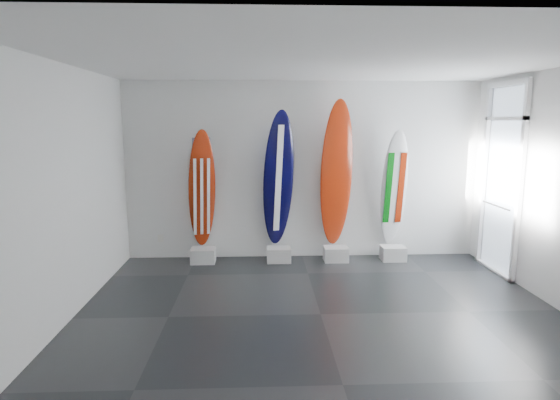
{
  "coord_description": "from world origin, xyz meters",
  "views": [
    {
      "loc": [
        -0.73,
        -5.32,
        2.34
      ],
      "look_at": [
        -0.44,
        1.4,
        1.19
      ],
      "focal_mm": 29.65,
      "sensor_mm": 36.0,
      "label": 1
    }
  ],
  "objects_px": {
    "surfboard_usa": "(202,189)",
    "surfboard_swiss": "(336,174)",
    "surfboard_navy": "(278,180)",
    "surfboard_italy": "(394,188)"
  },
  "relations": [
    {
      "from": "surfboard_usa",
      "to": "surfboard_swiss",
      "type": "height_order",
      "value": "surfboard_swiss"
    },
    {
      "from": "surfboard_usa",
      "to": "surfboard_italy",
      "type": "height_order",
      "value": "surfboard_usa"
    },
    {
      "from": "surfboard_usa",
      "to": "surfboard_swiss",
      "type": "distance_m",
      "value": 2.25
    },
    {
      "from": "surfboard_usa",
      "to": "surfboard_swiss",
      "type": "xyz_separation_m",
      "value": [
        2.23,
        0.0,
        0.24
      ]
    },
    {
      "from": "surfboard_navy",
      "to": "surfboard_swiss",
      "type": "relative_size",
      "value": 0.94
    },
    {
      "from": "surfboard_usa",
      "to": "surfboard_swiss",
      "type": "bearing_deg",
      "value": -17.97
    },
    {
      "from": "surfboard_navy",
      "to": "surfboard_italy",
      "type": "bearing_deg",
      "value": -15.53
    },
    {
      "from": "surfboard_italy",
      "to": "surfboard_usa",
      "type": "bearing_deg",
      "value": 175.56
    },
    {
      "from": "surfboard_usa",
      "to": "surfboard_navy",
      "type": "bearing_deg",
      "value": -17.97
    },
    {
      "from": "surfboard_swiss",
      "to": "surfboard_italy",
      "type": "distance_m",
      "value": 1.01
    }
  ]
}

